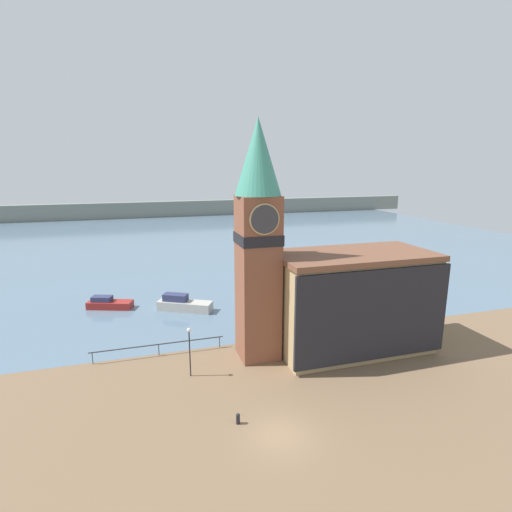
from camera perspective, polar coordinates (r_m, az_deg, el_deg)
ground_plane at (r=27.68m, az=3.51°, el=-24.25°), size 160.00×160.00×0.00m
water at (r=96.10m, az=-11.93°, el=2.61°), size 160.00×120.00×0.00m
far_shoreline at (r=135.29m, az=-13.53°, el=6.52°), size 180.00×3.00×5.00m
pier_railing at (r=37.55m, az=-13.75°, el=-12.29°), size 11.69×0.08×1.09m
clock_tower at (r=33.46m, az=0.31°, el=2.86°), size 3.83×3.83×20.46m
pier_building at (r=37.62m, az=13.69°, el=-6.30°), size 14.25×7.37×9.10m
boat_near at (r=47.93m, az=-10.36°, el=-6.79°), size 6.47×4.67×1.92m
boat_far at (r=50.99m, az=-20.29°, el=-6.39°), size 5.47×3.36×1.47m
mooring_bollard_near at (r=28.40m, az=-2.59°, el=-22.12°), size 0.28×0.28×0.76m
lamp_post at (r=32.88m, az=-9.50°, el=-12.15°), size 0.32×0.32×4.15m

